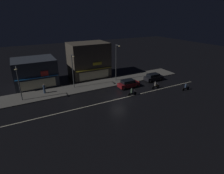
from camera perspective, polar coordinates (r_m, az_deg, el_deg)
The scene contains 15 objects.
ground_plane at distance 31.72m, azimuth 2.04°, elevation -3.82°, with size 140.00×140.00×0.00m, color black.
lane_divider_stripe at distance 31.72m, azimuth 2.04°, elevation -3.81°, with size 37.07×0.16×0.01m, color beige.
sidewalk_far at distance 38.33m, azimuth -4.03°, elevation 0.99°, with size 39.02×5.16×0.14m, color #5B5954.
storefront_left_block at distance 42.21m, azimuth -7.39°, elevation 8.40°, with size 8.67×6.40×7.93m.
storefront_center_block at distance 40.40m, azimuth -23.18°, elevation 4.37°, with size 8.14×7.06×5.52m.
streetlamp_west at distance 33.13m, azimuth -27.50°, elevation 1.79°, with size 0.44×1.64×6.03m.
streetlamp_mid at distance 35.53m, azimuth -12.28°, elevation 5.75°, with size 0.44×1.64×6.75m.
streetlamp_east at distance 38.69m, azimuth 1.43°, elevation 8.50°, with size 0.44×1.64×7.89m.
pedestrian_on_sidewalk at distance 35.64m, azimuth -20.67°, elevation -0.60°, with size 0.39×0.39×1.79m.
parked_car_near_kerb at distance 36.31m, azimuth 5.21°, elevation 1.07°, with size 4.30×1.98×1.67m.
parked_car_trailing at distance 40.95m, azimuth 12.99°, elevation 3.06°, with size 4.30×1.98×1.67m.
motorcycle_lead at distance 37.91m, azimuth 22.33°, elevation -0.03°, with size 1.90×0.60×1.52m.
motorcycle_following at distance 36.94m, azimuth 13.62°, elevation 0.49°, with size 1.90×0.60×1.52m.
motorcycle_opposite_lane at distance 32.96m, azimuth 6.35°, elevation -1.69°, with size 1.90×0.60×1.52m.
traffic_cone at distance 39.31m, azimuth 8.44°, elevation 1.67°, with size 0.36×0.36×0.55m, color orange.
Camera 1 is at (-14.40, -24.59, 13.93)m, focal length 28.89 mm.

